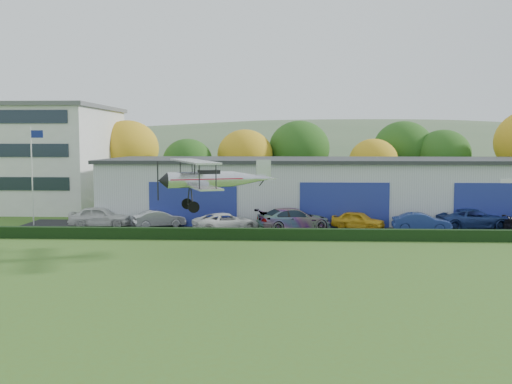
{
  "coord_description": "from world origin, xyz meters",
  "views": [
    {
      "loc": [
        0.11,
        -23.88,
        6.91
      ],
      "look_at": [
        -1.53,
        12.38,
        3.68
      ],
      "focal_mm": 40.92,
      "sensor_mm": 36.0,
      "label": 1
    }
  ],
  "objects_px": {
    "flagpole": "(33,167)",
    "car_0": "(100,217)",
    "car_6": "(474,219)",
    "biplane": "(210,178)",
    "car_4": "(358,220)",
    "car_1": "(159,219)",
    "car_2": "(227,222)",
    "car_5": "(421,222)",
    "office_block": "(10,157)",
    "hangar": "(337,188)",
    "car_3": "(294,219)"
  },
  "relations": [
    {
      "from": "car_3",
      "to": "car_5",
      "type": "bearing_deg",
      "value": -112.0
    },
    {
      "from": "office_block",
      "to": "flagpole",
      "type": "relative_size",
      "value": 2.57
    },
    {
      "from": "office_block",
      "to": "flagpole",
      "type": "height_order",
      "value": "office_block"
    },
    {
      "from": "flagpole",
      "to": "car_0",
      "type": "height_order",
      "value": "flagpole"
    },
    {
      "from": "car_6",
      "to": "biplane",
      "type": "relative_size",
      "value": 0.7
    },
    {
      "from": "car_0",
      "to": "car_5",
      "type": "relative_size",
      "value": 1.12
    },
    {
      "from": "hangar",
      "to": "car_1",
      "type": "xyz_separation_m",
      "value": [
        -14.6,
        -6.53,
        -1.94
      ]
    },
    {
      "from": "car_1",
      "to": "car_0",
      "type": "bearing_deg",
      "value": 65.63
    },
    {
      "from": "car_0",
      "to": "biplane",
      "type": "relative_size",
      "value": 0.6
    },
    {
      "from": "hangar",
      "to": "car_3",
      "type": "xyz_separation_m",
      "value": [
        -4.0,
        -7.49,
        -1.77
      ]
    },
    {
      "from": "flagpole",
      "to": "car_6",
      "type": "height_order",
      "value": "flagpole"
    },
    {
      "from": "hangar",
      "to": "car_5",
      "type": "bearing_deg",
      "value": -54.6
    },
    {
      "from": "car_0",
      "to": "car_5",
      "type": "bearing_deg",
      "value": -96.53
    },
    {
      "from": "hangar",
      "to": "car_4",
      "type": "height_order",
      "value": "hangar"
    },
    {
      "from": "car_3",
      "to": "biplane",
      "type": "distance_m",
      "value": 11.4
    },
    {
      "from": "car_2",
      "to": "biplane",
      "type": "relative_size",
      "value": 0.63
    },
    {
      "from": "car_6",
      "to": "car_2",
      "type": "bearing_deg",
      "value": 90.86
    },
    {
      "from": "car_2",
      "to": "biplane",
      "type": "xyz_separation_m",
      "value": [
        -0.16,
        -8.3,
        3.89
      ]
    },
    {
      "from": "car_4",
      "to": "biplane",
      "type": "xyz_separation_m",
      "value": [
        -10.21,
        -9.9,
        3.89
      ]
    },
    {
      "from": "flagpole",
      "to": "car_0",
      "type": "relative_size",
      "value": 1.67
    },
    {
      "from": "car_5",
      "to": "office_block",
      "type": "bearing_deg",
      "value": 73.76
    },
    {
      "from": "office_block",
      "to": "flagpole",
      "type": "distance_m",
      "value": 15.33
    },
    {
      "from": "flagpole",
      "to": "car_2",
      "type": "distance_m",
      "value": 16.53
    },
    {
      "from": "flagpole",
      "to": "car_3",
      "type": "bearing_deg",
      "value": -4.14
    },
    {
      "from": "car_3",
      "to": "car_4",
      "type": "distance_m",
      "value": 5.0
    },
    {
      "from": "flagpole",
      "to": "car_1",
      "type": "relative_size",
      "value": 1.97
    },
    {
      "from": "car_3",
      "to": "car_4",
      "type": "relative_size",
      "value": 1.41
    },
    {
      "from": "car_0",
      "to": "car_6",
      "type": "bearing_deg",
      "value": -93.09
    },
    {
      "from": "hangar",
      "to": "car_4",
      "type": "relative_size",
      "value": 9.95
    },
    {
      "from": "office_block",
      "to": "car_0",
      "type": "height_order",
      "value": "office_block"
    },
    {
      "from": "car_0",
      "to": "biplane",
      "type": "height_order",
      "value": "biplane"
    },
    {
      "from": "car_4",
      "to": "flagpole",
      "type": "bearing_deg",
      "value": 111.68
    },
    {
      "from": "flagpole",
      "to": "car_6",
      "type": "xyz_separation_m",
      "value": [
        34.85,
        -0.36,
        -3.95
      ]
    },
    {
      "from": "car_0",
      "to": "car_2",
      "type": "height_order",
      "value": "car_0"
    },
    {
      "from": "car_5",
      "to": "hangar",
      "type": "bearing_deg",
      "value": 40.26
    },
    {
      "from": "office_block",
      "to": "car_3",
      "type": "distance_m",
      "value": 32.71
    },
    {
      "from": "car_5",
      "to": "biplane",
      "type": "distance_m",
      "value": 17.78
    },
    {
      "from": "car_5",
      "to": "biplane",
      "type": "bearing_deg",
      "value": 126.18
    },
    {
      "from": "car_0",
      "to": "car_1",
      "type": "height_order",
      "value": "car_0"
    },
    {
      "from": "car_0",
      "to": "flagpole",
      "type": "bearing_deg",
      "value": 80.24
    },
    {
      "from": "flagpole",
      "to": "car_3",
      "type": "distance_m",
      "value": 21.3
    },
    {
      "from": "office_block",
      "to": "car_4",
      "type": "xyz_separation_m",
      "value": [
        33.98,
        -14.01,
        -4.47
      ]
    },
    {
      "from": "car_1",
      "to": "biplane",
      "type": "relative_size",
      "value": 0.51
    },
    {
      "from": "car_1",
      "to": "car_6",
      "type": "bearing_deg",
      "value": -114.43
    },
    {
      "from": "car_6",
      "to": "office_block",
      "type": "bearing_deg",
      "value": 66.84
    },
    {
      "from": "office_block",
      "to": "car_1",
      "type": "distance_m",
      "value": 23.29
    },
    {
      "from": "car_2",
      "to": "car_0",
      "type": "bearing_deg",
      "value": 54.77
    },
    {
      "from": "car_1",
      "to": "biplane",
      "type": "xyz_separation_m",
      "value": [
        5.37,
        -10.36,
        3.92
      ]
    },
    {
      "from": "hangar",
      "to": "office_block",
      "type": "relative_size",
      "value": 1.97
    },
    {
      "from": "flagpole",
      "to": "biplane",
      "type": "distance_m",
      "value": 19.08
    }
  ]
}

